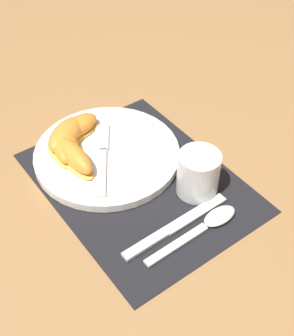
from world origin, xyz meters
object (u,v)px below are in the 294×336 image
Objects in this scene: fork at (103,152)px; spoon at (208,223)px; citrus_wedge_0 at (77,127)px; citrus_wedge_3 at (74,156)px; citrus_wedge_1 at (66,135)px; knife at (174,227)px; plate at (107,154)px; juice_glass at (198,176)px; citrus_wedge_2 at (66,147)px.

spoon is at bearing 12.81° from fork.
fork is 1.70× the size of citrus_wedge_0.
citrus_wedge_1 is at bearing 163.48° from citrus_wedge_3.
citrus_wedge_1 is (-0.31, -0.09, 0.03)m from spoon.
fork reaches higher than spoon.
citrus_wedge_0 is 0.09m from citrus_wedge_3.
fork is (-0.21, -0.00, 0.02)m from knife.
plate is 0.21m from knife.
citrus_wedge_0 is 0.86× the size of citrus_wedge_1.
juice_glass reaches higher than citrus_wedge_3.
fork reaches higher than knife.
citrus_wedge_1 is at bearing -150.97° from juice_glass.
citrus_wedge_3 is (0.06, -0.02, 0.00)m from citrus_wedge_1.
citrus_wedge_1 is (-0.28, -0.04, 0.03)m from knife.
fork is (0.00, -0.01, 0.01)m from plate.
citrus_wedge_0 is (-0.32, -0.06, 0.03)m from spoon.
knife is 1.22× the size of fork.
juice_glass is at bearing 29.03° from citrus_wedge_1.
citrus_wedge_3 reaches higher than knife.
citrus_wedge_0 is (-0.29, -0.01, 0.03)m from knife.
citrus_wedge_0 is at bearing -169.10° from spoon.
citrus_wedge_1 is at bearing -150.62° from fork.
plate is at bearing 82.82° from citrus_wedge_3.
juice_glass is (0.17, 0.08, 0.03)m from plate.
juice_glass reaches higher than fork.
citrus_wedge_1 is 1.01× the size of citrus_wedge_3.
spoon is 1.74× the size of citrus_wedge_2.
juice_glass is 0.27m from citrus_wedge_0.
citrus_wedge_1 is at bearing -171.36° from knife.
fork reaches higher than plate.
juice_glass is at bearing 153.03° from spoon.
citrus_wedge_1 is (-0.07, -0.04, 0.01)m from fork.
spoon is 0.32m from citrus_wedge_1.
knife is at bearing 12.95° from citrus_wedge_2.
citrus_wedge_1 is (-0.07, -0.05, 0.02)m from plate.
juice_glass is 0.47× the size of fork.
knife is (0.04, -0.09, -0.03)m from juice_glass.
plate is 2.56× the size of citrus_wedge_2.
plate is 0.24m from spoon.
plate is at bearing 34.84° from citrus_wedge_1.
spoon is (0.03, 0.05, 0.00)m from knife.
knife is at bearing -63.43° from juice_glass.
citrus_wedge_2 is at bearing -167.05° from knife.
knife is at bearing 0.97° from fork.
spoon is (0.24, 0.05, -0.00)m from plate.
spoon is at bearing 24.12° from citrus_wedge_3.
citrus_wedge_2 is (0.04, -0.05, 0.00)m from citrus_wedge_0.
citrus_wedge_3 is at bearing -155.88° from spoon.
citrus_wedge_0 is at bearing -177.88° from knife.
fork is at bearing -179.03° from knife.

